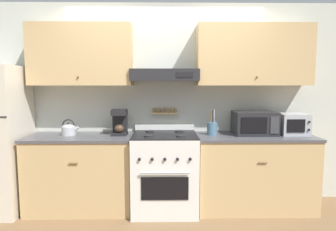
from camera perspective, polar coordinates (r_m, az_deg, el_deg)
ground_plane at (r=3.59m, az=-0.60°, el=-19.25°), size 16.00×16.00×0.00m
wall_back at (r=3.85m, az=-0.10°, el=5.69°), size 5.20×0.46×2.55m
counter_left at (r=3.87m, az=-16.12°, el=-10.34°), size 1.26×0.66×0.91m
counter_right at (r=3.90m, az=15.96°, el=-10.21°), size 1.42×0.66×0.91m
stove_range at (r=3.70m, az=-0.63°, el=-10.67°), size 0.77×0.74×1.00m
tea_kettle at (r=3.84m, az=-18.39°, el=-2.50°), size 0.22×0.17×0.20m
coffee_maker at (r=3.72m, az=-9.19°, el=-1.22°), size 0.18×0.21×0.31m
microwave at (r=3.84m, az=16.14°, el=-1.37°), size 0.50×0.38×0.28m
utensil_crock at (r=3.71m, az=8.38°, el=-2.38°), size 0.12×0.12×0.31m
toaster_oven at (r=3.98m, az=22.67°, el=-1.52°), size 0.33×0.31×0.26m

